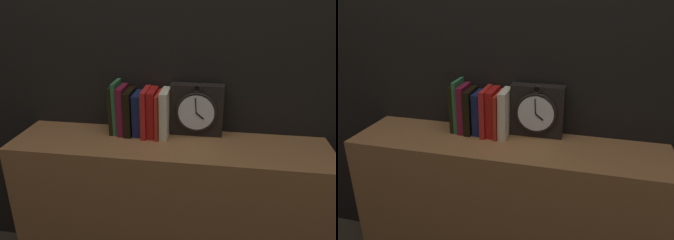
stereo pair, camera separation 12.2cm
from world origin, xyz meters
The scene contains 11 objects.
bookshelf centered at (0.00, 0.00, 0.36)m, with size 1.31×0.31×0.71m.
clock centered at (0.11, 0.11, 0.82)m, with size 0.22×0.07×0.23m.
book_slot0_black centered at (-0.25, 0.09, 0.82)m, with size 0.02×0.11×0.21m.
book_slot1_green centered at (-0.24, 0.09, 0.83)m, with size 0.02×0.11×0.23m.
book_slot2_maroon centered at (-0.21, 0.09, 0.82)m, with size 0.03×0.12×0.21m.
book_slot3_black centered at (-0.18, 0.08, 0.81)m, with size 0.03×0.13×0.19m.
book_slot4_navy centered at (-0.14, 0.09, 0.80)m, with size 0.04×0.12×0.18m.
book_slot5_red centered at (-0.11, 0.08, 0.81)m, with size 0.02×0.14×0.20m.
book_slot6_red centered at (-0.08, 0.08, 0.81)m, with size 0.03×0.13×0.20m.
book_slot7_red centered at (-0.05, 0.08, 0.81)m, with size 0.01×0.14×0.19m.
book_slot8_cream centered at (-0.02, 0.08, 0.81)m, with size 0.03×0.13×0.20m.
Camera 1 is at (0.18, -1.20, 1.30)m, focal length 35.00 mm.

